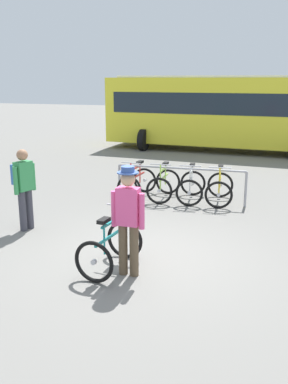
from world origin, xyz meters
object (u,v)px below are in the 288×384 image
object	(u,v)px
racked_bike_red	(137,183)
featured_bicycle	(114,238)
racked_bike_lime	(164,185)
bus_distant	(227,109)
racked_bike_yellow	(220,188)
pedestrian_with_backpack	(24,184)
racked_bike_white	(191,186)
person_with_featured_bike	(128,217)

from	to	relation	value
racked_bike_red	featured_bicycle	size ratio (longest dim) A/B	0.91
racked_bike_red	racked_bike_lime	xyz separation A→B (m)	(0.70, 0.03, 0.00)
bus_distant	racked_bike_yellow	bearing A→B (deg)	-83.64
racked_bike_yellow	pedestrian_with_backpack	distance (m)	4.70
racked_bike_lime	racked_bike_yellow	distance (m)	1.40
bus_distant	featured_bicycle	bearing A→B (deg)	-90.81
racked_bike_white	person_with_featured_bike	distance (m)	4.51
racked_bike_white	racked_bike_yellow	size ratio (longest dim) A/B	1.01
racked_bike_yellow	featured_bicycle	xyz separation A→B (m)	(-1.08, -4.29, 0.12)
racked_bike_white	person_with_featured_bike	size ratio (longest dim) A/B	0.67
pedestrian_with_backpack	racked_bike_white	bearing A→B (deg)	48.55
racked_bike_lime	bus_distant	xyz separation A→B (m)	(0.49, 8.18, 1.37)
racked_bike_red	racked_bike_yellow	xyz separation A→B (m)	(2.10, 0.09, 0.00)
pedestrian_with_backpack	featured_bicycle	bearing A→B (deg)	-25.91
racked_bike_red	pedestrian_with_backpack	distance (m)	3.39
pedestrian_with_backpack	racked_bike_yellow	bearing A→B (deg)	42.33
racked_bike_lime	racked_bike_yellow	world-z (taller)	same
featured_bicycle	racked_bike_white	bearing A→B (deg)	84.87
racked_bike_white	racked_bike_red	bearing A→B (deg)	-177.62
racked_bike_red	racked_bike_yellow	size ratio (longest dim) A/B	0.98
person_with_featured_bike	pedestrian_with_backpack	xyz separation A→B (m)	(-2.69, 1.36, -0.01)
racked_bike_white	featured_bicycle	size ratio (longest dim) A/B	0.94
racked_bike_yellow	featured_bicycle	size ratio (longest dim) A/B	0.93
person_with_featured_bike	racked_bike_red	bearing A→B (deg)	106.92
racked_bike_white	featured_bicycle	distance (m)	4.28
racked_bike_white	bus_distant	distance (m)	8.27
racked_bike_red	featured_bicycle	bearing A→B (deg)	-76.41
racked_bike_lime	person_with_featured_bike	xyz separation A→B (m)	(0.64, -4.45, 0.58)
racked_bike_lime	racked_bike_white	bearing A→B (deg)	2.38
racked_bike_white	bus_distant	size ratio (longest dim) A/B	0.11
racked_bike_red	bus_distant	distance (m)	8.41
racked_bike_lime	racked_bike_red	bearing A→B (deg)	-177.62
featured_bicycle	racked_bike_yellow	bearing A→B (deg)	75.84
racked_bike_lime	bus_distant	world-z (taller)	bus_distant
bus_distant	racked_bike_white	bearing A→B (deg)	-88.55
featured_bicycle	person_with_featured_bike	size ratio (longest dim) A/B	0.72
racked_bike_lime	pedestrian_with_backpack	world-z (taller)	pedestrian_with_backpack
racked_bike_white	racked_bike_yellow	world-z (taller)	same
person_with_featured_bike	racked_bike_white	bearing A→B (deg)	89.29
racked_bike_yellow	bus_distant	bearing A→B (deg)	96.36
racked_bike_lime	featured_bicycle	world-z (taller)	featured_bicycle
racked_bike_red	racked_bike_white	distance (m)	1.40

